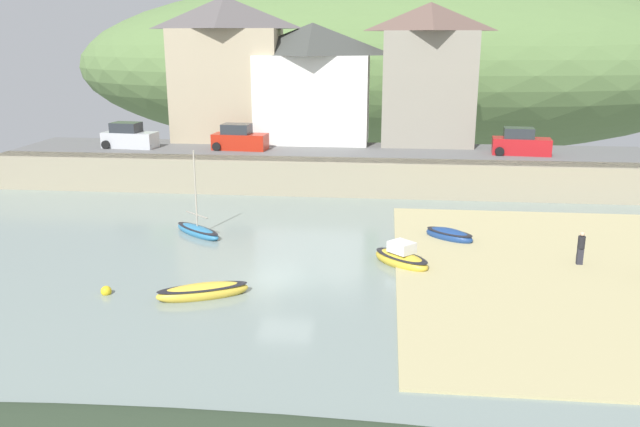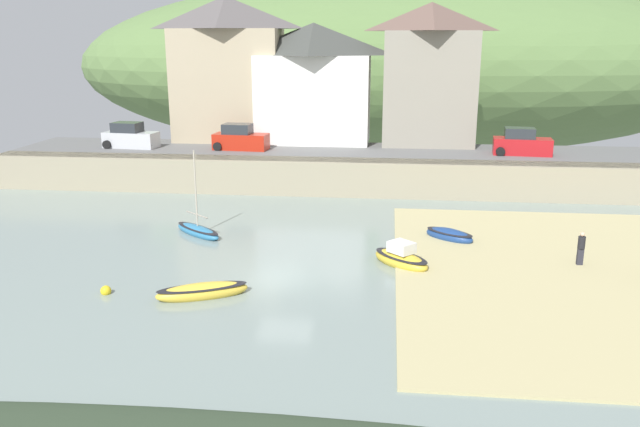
% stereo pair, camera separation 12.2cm
% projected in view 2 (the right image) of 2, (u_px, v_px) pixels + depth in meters
% --- Properties ---
extents(ground, '(48.00, 41.00, 0.61)m').
position_uv_depth(ground, '(279.00, 390.00, 19.46)').
color(ground, gray).
extents(quay_seawall, '(48.00, 9.40, 2.40)m').
position_uv_depth(quay_seawall, '(324.00, 173.00, 45.24)').
color(quay_seawall, gray).
rests_on(quay_seawall, ground).
extents(hillside_backdrop, '(80.00, 44.00, 20.88)m').
position_uv_depth(hillside_backdrop, '(399.00, 66.00, 79.26)').
color(hillside_backdrop, '#597841').
rests_on(hillside_backdrop, ground).
extents(waterfront_building_left, '(8.95, 4.75, 11.45)m').
position_uv_depth(waterfront_building_left, '(228.00, 69.00, 51.72)').
color(waterfront_building_left, tan).
rests_on(waterfront_building_left, ground).
extents(waterfront_building_centre, '(9.26, 5.67, 9.40)m').
position_uv_depth(waterfront_building_centre, '(314.00, 82.00, 51.26)').
color(waterfront_building_centre, white).
rests_on(waterfront_building_centre, ground).
extents(waterfront_building_right, '(7.39, 5.85, 10.89)m').
position_uv_depth(waterfront_building_right, '(429.00, 74.00, 50.11)').
color(waterfront_building_right, gray).
rests_on(waterfront_building_right, ground).
extents(sailboat_white_hull, '(2.95, 2.61, 0.82)m').
position_uv_depth(sailboat_white_hull, '(449.00, 236.00, 34.53)').
color(sailboat_white_hull, navy).
rests_on(sailboat_white_hull, ground).
extents(rowboat_small_beached, '(3.23, 3.18, 1.35)m').
position_uv_depth(rowboat_small_beached, '(401.00, 258.00, 30.66)').
color(rowboat_small_beached, gold).
rests_on(rowboat_small_beached, ground).
extents(sailboat_blue_trim, '(3.97, 2.50, 0.79)m').
position_uv_depth(sailboat_blue_trim, '(202.00, 291.00, 26.88)').
color(sailboat_blue_trim, gold).
rests_on(sailboat_blue_trim, ground).
extents(motorboat_with_cabin, '(3.48, 3.09, 4.89)m').
position_uv_depth(motorboat_with_cabin, '(198.00, 230.00, 35.49)').
color(motorboat_with_cabin, teal).
rests_on(motorboat_with_cabin, ground).
extents(parked_car_near_slipway, '(4.26, 2.13, 1.95)m').
position_uv_depth(parked_car_near_slipway, '(130.00, 137.00, 49.44)').
color(parked_car_near_slipway, '#B8BCC1').
rests_on(parked_car_near_slipway, ground).
extents(parked_car_by_wall, '(4.23, 2.04, 1.95)m').
position_uv_depth(parked_car_by_wall, '(240.00, 139.00, 48.53)').
color(parked_car_by_wall, '#AF2212').
rests_on(parked_car_by_wall, ground).
extents(parked_car_end_of_row, '(4.26, 2.12, 1.95)m').
position_uv_depth(parked_car_end_of_row, '(522.00, 144.00, 46.35)').
color(parked_car_end_of_row, '#B0191E').
rests_on(parked_car_end_of_row, ground).
extents(person_near_water, '(0.34, 0.34, 1.62)m').
position_uv_depth(person_near_water, '(581.00, 247.00, 30.30)').
color(person_near_water, '#282833').
rests_on(person_near_water, ground).
extents(mooring_buoy, '(0.46, 0.46, 0.46)m').
position_uv_depth(mooring_buoy, '(106.00, 291.00, 27.24)').
color(mooring_buoy, yellow).
rests_on(mooring_buoy, ground).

